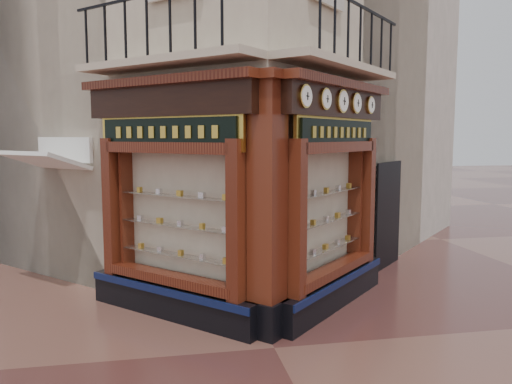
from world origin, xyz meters
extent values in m
plane|color=#492522|center=(0.00, 0.00, 0.00)|extent=(80.00, 80.00, 0.00)
cube|color=beige|center=(0.00, 6.16, 6.00)|extent=(11.31, 11.31, 12.00)
cube|color=beige|center=(-2.47, 8.63, 5.50)|extent=(11.31, 11.31, 11.00)
cube|color=beige|center=(2.47, 8.63, 5.50)|extent=(11.31, 11.31, 11.00)
cube|color=black|center=(-1.44, 1.54, 0.28)|extent=(2.72, 2.72, 0.55)
cube|color=#0B1439|center=(-1.57, 1.41, 0.49)|extent=(2.50, 2.50, 0.12)
cube|color=#3C120A|center=(-0.45, 0.55, 1.77)|extent=(0.37, 0.37, 2.45)
cube|color=#3C120A|center=(-2.43, 2.53, 1.77)|extent=(0.37, 0.37, 2.45)
cube|color=beige|center=(-1.20, 1.77, 1.75)|extent=(1.80, 1.80, 2.10)
cube|color=black|center=(-1.42, 1.55, 3.60)|extent=(2.69, 2.69, 0.50)
cube|color=#3C120A|center=(-1.47, 1.50, 3.91)|extent=(2.86, 2.86, 0.14)
cube|color=black|center=(1.44, 1.54, 0.28)|extent=(2.72, 2.72, 0.55)
cube|color=#0B1439|center=(1.57, 1.41, 0.49)|extent=(2.50, 2.50, 0.12)
cube|color=#3C120A|center=(0.45, 0.55, 1.77)|extent=(0.37, 0.37, 2.45)
cube|color=#3C120A|center=(2.43, 2.53, 1.77)|extent=(0.37, 0.37, 2.45)
cube|color=beige|center=(1.20, 1.77, 1.75)|extent=(1.80, 1.80, 2.10)
cube|color=black|center=(1.42, 1.55, 3.60)|extent=(2.69, 2.69, 0.50)
cube|color=#3C120A|center=(1.47, 1.50, 3.91)|extent=(2.86, 2.86, 0.14)
cube|color=black|center=(0.00, 0.50, 0.28)|extent=(0.78, 0.78, 0.55)
cube|color=#3C120A|center=(0.00, 0.50, 2.20)|extent=(0.64, 0.64, 3.50)
cube|color=#3C120A|center=(0.00, 0.50, 3.91)|extent=(0.85, 0.85, 0.14)
cube|color=beige|center=(-1.48, 1.49, 4.20)|extent=(2.97, 2.97, 0.12)
cube|color=beige|center=(1.48, 1.49, 4.20)|extent=(2.97, 2.97, 0.12)
cube|color=black|center=(1.72, 1.26, 5.15)|extent=(2.36, 2.36, 0.04)
cylinder|color=gold|center=(0.56, 0.46, 3.62)|extent=(0.28, 0.28, 0.35)
cylinder|color=white|center=(0.58, 0.44, 3.62)|extent=(0.23, 0.23, 0.30)
cube|color=black|center=(0.59, 0.43, 3.62)|extent=(0.02, 0.02, 0.12)
cube|color=black|center=(0.59, 0.43, 3.62)|extent=(0.07, 0.07, 0.01)
cylinder|color=gold|center=(1.02, 0.93, 3.62)|extent=(0.28, 0.28, 0.35)
cylinder|color=white|center=(1.04, 0.91, 3.62)|extent=(0.22, 0.22, 0.30)
cube|color=black|center=(1.05, 0.90, 3.62)|extent=(0.02, 0.02, 0.12)
cube|color=black|center=(1.05, 0.90, 3.62)|extent=(0.07, 0.07, 0.01)
cylinder|color=gold|center=(1.47, 1.38, 3.62)|extent=(0.32, 0.32, 0.40)
cylinder|color=white|center=(1.49, 1.36, 3.62)|extent=(0.25, 0.25, 0.34)
cube|color=black|center=(1.50, 1.35, 3.62)|extent=(0.02, 0.02, 0.13)
cube|color=black|center=(1.50, 1.35, 3.62)|extent=(0.08, 0.08, 0.01)
cylinder|color=gold|center=(1.88, 1.79, 3.62)|extent=(0.30, 0.30, 0.37)
cylinder|color=white|center=(1.90, 1.77, 3.62)|extent=(0.24, 0.24, 0.32)
cube|color=black|center=(1.91, 1.76, 3.62)|extent=(0.02, 0.02, 0.12)
cube|color=black|center=(1.91, 1.76, 3.62)|extent=(0.07, 0.07, 0.01)
cylinder|color=gold|center=(2.36, 2.26, 3.62)|extent=(0.27, 0.27, 0.33)
cylinder|color=white|center=(2.38, 2.24, 3.62)|extent=(0.22, 0.22, 0.29)
cube|color=black|center=(2.39, 2.23, 3.62)|extent=(0.02, 0.02, 0.11)
cube|color=black|center=(2.39, 2.23, 3.62)|extent=(0.07, 0.07, 0.01)
cube|color=gold|center=(-1.45, 1.53, 3.10)|extent=(2.23, 2.23, 0.60)
cube|color=black|center=(-1.48, 1.50, 3.10)|extent=(2.08, 2.08, 0.45)
cube|color=gold|center=(1.45, 1.53, 3.10)|extent=(2.11, 2.11, 0.57)
cube|color=black|center=(1.48, 1.50, 3.10)|extent=(1.97, 1.97, 0.42)
camera|label=1|loc=(-1.53, -6.72, 3.03)|focal=35.00mm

